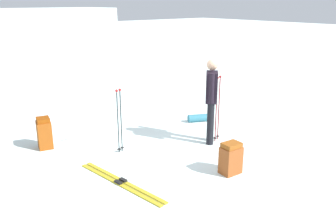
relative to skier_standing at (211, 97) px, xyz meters
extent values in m
plane|color=white|center=(-0.73, 0.44, -0.95)|extent=(80.00, 80.00, 0.00)
cylinder|color=black|center=(0.07, 0.07, -0.53)|extent=(0.14, 0.14, 0.85)
cylinder|color=black|center=(-0.07, -0.07, -0.53)|extent=(0.14, 0.14, 0.85)
cube|color=black|center=(0.00, 0.00, 0.20)|extent=(0.40, 0.40, 0.60)
cylinder|color=black|center=(0.17, 0.17, 0.23)|extent=(0.09, 0.09, 0.58)
cylinder|color=black|center=(-0.17, -0.17, 0.23)|extent=(0.09, 0.09, 0.58)
sphere|color=tan|center=(0.00, 0.00, 0.64)|extent=(0.22, 0.22, 0.22)
cube|color=gold|center=(-2.26, -0.32, -0.94)|extent=(0.33, 1.90, 0.02)
cube|color=black|center=(-2.26, -0.32, -0.92)|extent=(0.08, 0.15, 0.03)
cube|color=gold|center=(-2.36, -0.33, -0.94)|extent=(0.33, 1.90, 0.02)
cube|color=black|center=(-2.36, -0.33, -0.92)|extent=(0.08, 0.15, 0.03)
cube|color=#904211|center=(-2.70, 1.81, -0.69)|extent=(0.32, 0.35, 0.54)
cube|color=#863809|center=(-2.70, 1.81, -0.38)|extent=(0.29, 0.32, 0.08)
cube|color=brown|center=(-0.70, -1.17, -0.72)|extent=(0.35, 0.27, 0.46)
cube|color=#904A16|center=(-0.70, -1.17, -0.45)|extent=(0.31, 0.24, 0.08)
cylinder|color=maroon|center=(0.14, -0.01, -0.31)|extent=(0.02, 0.02, 1.29)
sphere|color=#A51919|center=(0.14, -0.01, 0.36)|extent=(0.05, 0.05, 0.05)
cylinder|color=black|center=(0.14, -0.01, -0.89)|extent=(0.07, 0.07, 0.01)
cylinder|color=maroon|center=(0.26, 0.02, -0.31)|extent=(0.02, 0.02, 1.29)
sphere|color=#A51919|center=(0.26, 0.02, 0.36)|extent=(0.05, 0.05, 0.05)
cylinder|color=black|center=(0.26, 0.02, -0.89)|extent=(0.07, 0.07, 0.01)
cylinder|color=black|center=(-1.69, 0.73, -0.37)|extent=(0.02, 0.02, 1.17)
sphere|color=#A51919|center=(-1.69, 0.73, 0.25)|extent=(0.05, 0.05, 0.05)
cylinder|color=black|center=(-1.69, 0.73, -0.89)|extent=(0.07, 0.07, 0.01)
cylinder|color=black|center=(-1.61, 0.75, -0.37)|extent=(0.02, 0.02, 1.17)
sphere|color=#A51919|center=(-1.61, 0.75, 0.25)|extent=(0.05, 0.05, 0.05)
cylinder|color=black|center=(-1.61, 0.75, -0.89)|extent=(0.07, 0.07, 0.01)
cylinder|color=#326F82|center=(0.74, 1.07, -0.86)|extent=(0.57, 0.40, 0.18)
camera|label=1|loc=(-4.88, -4.70, 1.79)|focal=38.03mm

